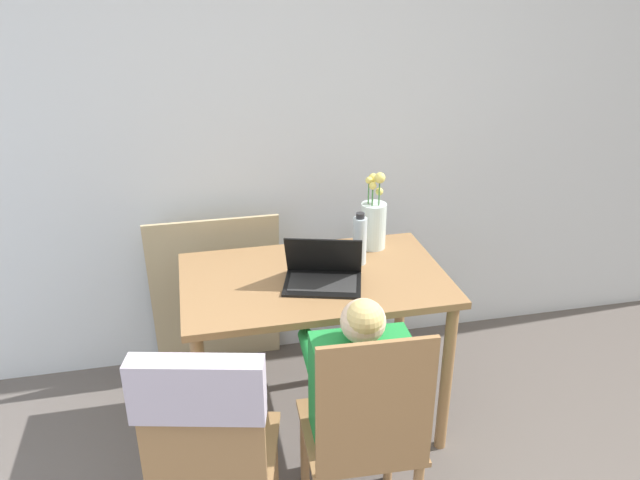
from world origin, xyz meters
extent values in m
cube|color=silver|center=(0.00, 2.23, 1.25)|extent=(6.40, 0.05, 2.50)
cube|color=olive|center=(0.13, 1.57, 0.74)|extent=(1.11, 0.69, 0.03)
cylinder|color=olive|center=(-0.38, 1.27, 0.36)|extent=(0.05, 0.05, 0.72)
cylinder|color=olive|center=(0.63, 1.27, 0.36)|extent=(0.05, 0.05, 0.72)
cylinder|color=olive|center=(-0.38, 1.86, 0.36)|extent=(0.05, 0.05, 0.72)
cylinder|color=olive|center=(0.63, 1.86, 0.36)|extent=(0.05, 0.05, 0.72)
cube|color=olive|center=(0.17, 0.97, 0.43)|extent=(0.42, 0.42, 0.02)
cube|color=olive|center=(0.16, 0.78, 0.69)|extent=(0.38, 0.03, 0.49)
cylinder|color=olive|center=(0.34, 1.13, 0.21)|extent=(0.04, 0.04, 0.42)
cylinder|color=olive|center=(0.00, 1.14, 0.21)|extent=(0.04, 0.04, 0.42)
cube|color=olive|center=(-0.34, 0.97, 0.43)|extent=(0.48, 0.48, 0.02)
cube|color=olive|center=(-0.38, 0.79, 0.69)|extent=(0.37, 0.11, 0.49)
cylinder|color=olive|center=(-0.13, 1.10, 0.21)|extent=(0.04, 0.04, 0.42)
cylinder|color=olive|center=(-0.46, 1.18, 0.21)|extent=(0.04, 0.04, 0.42)
cube|color=#ADA3B7|center=(-0.38, 0.79, 0.85)|extent=(0.40, 0.17, 0.20)
cube|color=#1E8438|center=(0.17, 0.97, 0.63)|extent=(0.35, 0.19, 0.37)
sphere|color=beige|center=(0.17, 0.97, 0.89)|extent=(0.15, 0.15, 0.15)
sphere|color=#D8BC72|center=(0.16, 0.95, 0.91)|extent=(0.13, 0.13, 0.13)
cylinder|color=navy|center=(0.25, 1.10, 0.46)|extent=(0.10, 0.28, 0.09)
cylinder|color=navy|center=(0.10, 1.11, 0.46)|extent=(0.10, 0.28, 0.09)
cylinder|color=navy|center=(0.25, 1.24, 0.22)|extent=(0.07, 0.07, 0.44)
cylinder|color=navy|center=(0.10, 1.25, 0.22)|extent=(0.07, 0.07, 0.44)
cylinder|color=#1E8438|center=(0.32, 1.17, 0.65)|extent=(0.07, 0.24, 0.06)
cylinder|color=#1E8438|center=(0.03, 1.18, 0.65)|extent=(0.07, 0.24, 0.06)
cube|color=black|center=(0.15, 1.49, 0.76)|extent=(0.36, 0.30, 0.01)
cube|color=#2D2D2D|center=(0.15, 1.49, 0.76)|extent=(0.31, 0.23, 0.00)
cube|color=black|center=(0.16, 1.54, 0.86)|extent=(0.33, 0.20, 0.20)
cube|color=black|center=(0.16, 1.54, 0.86)|extent=(0.30, 0.17, 0.17)
cylinder|color=silver|center=(0.45, 1.80, 0.86)|extent=(0.12, 0.12, 0.21)
cylinder|color=#3D7A38|center=(0.48, 1.81, 0.91)|extent=(0.01, 0.01, 0.22)
sphere|color=#EFDB66|center=(0.48, 1.81, 1.02)|extent=(0.03, 0.03, 0.03)
cylinder|color=#3D7A38|center=(0.45, 1.82, 0.94)|extent=(0.01, 0.01, 0.28)
sphere|color=#EFDB66|center=(0.45, 1.82, 1.08)|extent=(0.04, 0.04, 0.04)
cylinder|color=#3D7A38|center=(0.43, 1.81, 0.93)|extent=(0.01, 0.01, 0.28)
sphere|color=#EFDB66|center=(0.43, 1.81, 1.07)|extent=(0.03, 0.03, 0.03)
cylinder|color=#3D7A38|center=(0.44, 1.78, 0.93)|extent=(0.01, 0.01, 0.26)
sphere|color=#EFDB66|center=(0.44, 1.78, 1.06)|extent=(0.03, 0.03, 0.03)
cylinder|color=#3D7A38|center=(0.47, 1.78, 0.94)|extent=(0.01, 0.01, 0.30)
sphere|color=#EFDB66|center=(0.47, 1.78, 1.09)|extent=(0.05, 0.05, 0.05)
cylinder|color=silver|center=(0.35, 1.65, 0.86)|extent=(0.06, 0.06, 0.21)
cylinder|color=#262628|center=(0.35, 1.65, 0.98)|extent=(0.04, 0.04, 0.02)
cube|color=tan|center=(-0.27, 2.11, 0.42)|extent=(0.64, 0.13, 0.85)
camera|label=1|loc=(-0.35, -0.70, 1.97)|focal=35.00mm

